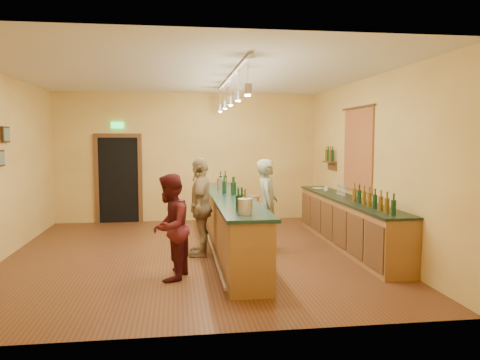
{
  "coord_description": "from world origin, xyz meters",
  "views": [
    {
      "loc": [
        -0.28,
        -8.32,
        2.09
      ],
      "look_at": [
        0.88,
        0.2,
        1.32
      ],
      "focal_mm": 35.0,
      "sensor_mm": 36.0,
      "label": 1
    }
  ],
  "objects": [
    {
      "name": "wall_back",
      "position": [
        0.0,
        3.5,
        1.6
      ],
      "size": [
        6.5,
        0.02,
        3.2
      ],
      "primitive_type": "cube",
      "color": "tan",
      "rests_on": "floor"
    },
    {
      "name": "ceiling",
      "position": [
        0.0,
        0.0,
        3.2
      ],
      "size": [
        6.5,
        7.0,
        0.02
      ],
      "primitive_type": "cube",
      "color": "silver",
      "rests_on": "wall_back"
    },
    {
      "name": "bottle_shelf",
      "position": [
        3.17,
        1.9,
        1.67
      ],
      "size": [
        0.17,
        0.55,
        0.54
      ],
      "color": "#4F3717",
      "rests_on": "wall_right"
    },
    {
      "name": "bartender",
      "position": [
        1.38,
        0.11,
        0.85
      ],
      "size": [
        0.52,
        0.69,
        1.7
      ],
      "primitive_type": "imported",
      "rotation": [
        0.0,
        0.0,
        1.38
      ],
      "color": "gray",
      "rests_on": "floor"
    },
    {
      "name": "customer_b",
      "position": [
        0.14,
        -0.09,
        0.87
      ],
      "size": [
        0.59,
        1.08,
        1.75
      ],
      "primitive_type": "imported",
      "rotation": [
        0.0,
        0.0,
        -1.73
      ],
      "color": "#997A51",
      "rests_on": "floor"
    },
    {
      "name": "customer_a",
      "position": [
        -0.39,
        -1.47,
        0.79
      ],
      "size": [
        0.79,
        0.9,
        1.57
      ],
      "primitive_type": "imported",
      "rotation": [
        0.0,
        0.0,
        -1.87
      ],
      "color": "#59191E",
      "rests_on": "floor"
    },
    {
      "name": "wall_right",
      "position": [
        3.25,
        0.0,
        1.6
      ],
      "size": [
        0.02,
        7.0,
        3.2
      ],
      "primitive_type": "cube",
      "color": "tan",
      "rests_on": "floor"
    },
    {
      "name": "back_counter",
      "position": [
        2.97,
        0.18,
        0.49
      ],
      "size": [
        0.6,
        4.55,
        1.27
      ],
      "color": "olive",
      "rests_on": "floor"
    },
    {
      "name": "wall_front",
      "position": [
        0.0,
        -3.5,
        1.6
      ],
      "size": [
        6.5,
        0.02,
        3.2
      ],
      "primitive_type": "cube",
      "color": "tan",
      "rests_on": "floor"
    },
    {
      "name": "doorway",
      "position": [
        -1.7,
        3.47,
        1.13
      ],
      "size": [
        1.15,
        0.09,
        2.48
      ],
      "color": "black",
      "rests_on": "wall_back"
    },
    {
      "name": "bar_stool",
      "position": [
        1.42,
        2.2,
        0.62
      ],
      "size": [
        0.37,
        0.37,
        0.77
      ],
      "rotation": [
        0.0,
        0.0,
        0.06
      ],
      "color": "#906041",
      "rests_on": "floor"
    },
    {
      "name": "tasting_bar",
      "position": [
        0.69,
        -0.0,
        0.61
      ],
      "size": [
        0.74,
        5.1,
        1.38
      ],
      "color": "olive",
      "rests_on": "floor"
    },
    {
      "name": "pendant_track",
      "position": [
        0.69,
        -0.0,
        2.98
      ],
      "size": [
        0.11,
        4.6,
        0.5
      ],
      "color": "silver",
      "rests_on": "ceiling"
    },
    {
      "name": "tapestry",
      "position": [
        3.23,
        0.4,
        1.85
      ],
      "size": [
        0.03,
        1.4,
        1.6
      ],
      "primitive_type": "cube",
      "color": "maroon",
      "rests_on": "wall_right"
    },
    {
      "name": "floor",
      "position": [
        0.0,
        0.0,
        0.0
      ],
      "size": [
        7.0,
        7.0,
        0.0
      ],
      "primitive_type": "plane",
      "color": "#572719",
      "rests_on": "ground"
    }
  ]
}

